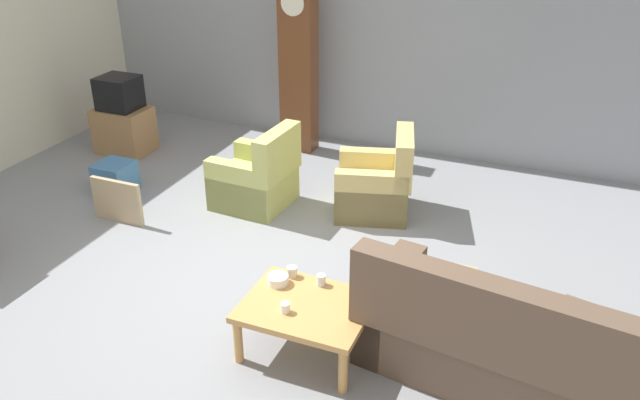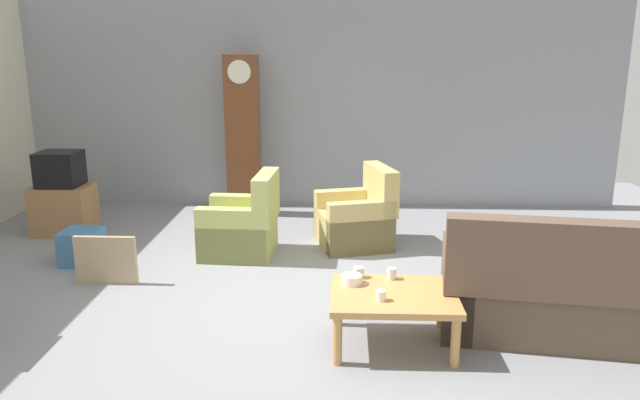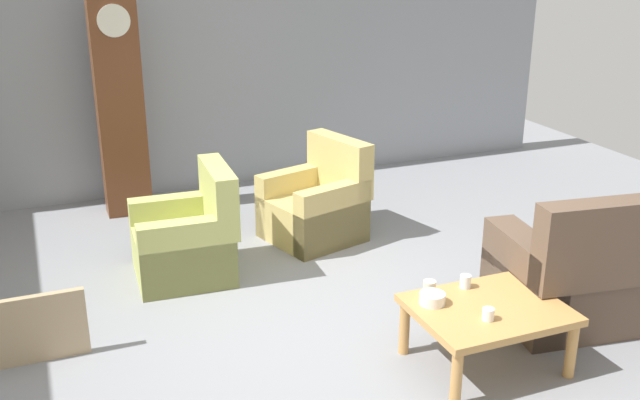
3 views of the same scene
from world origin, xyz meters
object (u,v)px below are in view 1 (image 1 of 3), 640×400
(framed_picture_leaning, at_px, (117,201))
(cup_white_porcelain, at_px, (285,308))
(tv_stand_cabinet, at_px, (124,130))
(grandfather_clock, at_px, (299,69))
(coffee_table_wood, at_px, (306,311))
(armchair_olive_near, at_px, (257,180))
(tv_crt, at_px, (119,93))
(cup_blue_rimmed, at_px, (321,280))
(storage_box_blue, at_px, (115,178))
(couch_floral, at_px, (505,347))
(armchair_olive_far, at_px, (377,186))
(bowl_white_stacked, at_px, (278,280))
(cup_cream_tall, at_px, (292,272))

(framed_picture_leaning, xyz_separation_m, cup_white_porcelain, (2.58, -1.29, 0.23))
(tv_stand_cabinet, distance_m, cup_white_porcelain, 4.74)
(grandfather_clock, bearing_deg, coffee_table_wood, -65.04)
(armchair_olive_near, height_order, tv_crt, tv_crt)
(cup_white_porcelain, bearing_deg, cup_blue_rimmed, 75.62)
(cup_blue_rimmed, bearing_deg, armchair_olive_near, 130.20)
(armchair_olive_near, height_order, tv_stand_cabinet, armchair_olive_near)
(tv_crt, distance_m, storage_box_blue, 1.40)
(tv_crt, distance_m, cup_blue_rimmed, 4.58)
(couch_floral, xyz_separation_m, armchair_olive_far, (-1.68, 2.24, -0.05))
(couch_floral, xyz_separation_m, framed_picture_leaning, (-4.15, 0.97, -0.11))
(couch_floral, relative_size, bowl_white_stacked, 13.07)
(tv_stand_cabinet, xyz_separation_m, storage_box_blue, (0.67, -1.06, -0.12))
(couch_floral, xyz_separation_m, grandfather_clock, (-3.21, 3.58, 0.73))
(tv_crt, distance_m, framed_picture_leaning, 2.07)
(bowl_white_stacked, bearing_deg, couch_floral, 0.29)
(cup_cream_tall, distance_m, bowl_white_stacked, 0.15)
(armchair_olive_far, bearing_deg, cup_cream_tall, -90.98)
(armchair_olive_near, height_order, grandfather_clock, grandfather_clock)
(storage_box_blue, height_order, cup_cream_tall, cup_cream_tall)
(couch_floral, xyz_separation_m, armchair_olive_near, (-2.96, 1.89, -0.05))
(bowl_white_stacked, bearing_deg, coffee_table_wood, -27.40)
(tv_stand_cabinet, relative_size, tv_crt, 1.42)
(storage_box_blue, bearing_deg, tv_crt, 122.24)
(grandfather_clock, bearing_deg, bowl_white_stacked, -68.30)
(storage_box_blue, relative_size, cup_blue_rimmed, 4.42)
(storage_box_blue, bearing_deg, bowl_white_stacked, -28.44)
(storage_box_blue, bearing_deg, armchair_olive_far, 13.46)
(cup_blue_rimmed, xyz_separation_m, bowl_white_stacked, (-0.32, -0.12, -0.01))
(armchair_olive_near, xyz_separation_m, storage_box_blue, (-1.67, -0.35, -0.12))
(framed_picture_leaning, bearing_deg, grandfather_clock, 70.22)
(storage_box_blue, bearing_deg, cup_blue_rimmed, -24.21)
(cup_white_porcelain, xyz_separation_m, cup_blue_rimmed, (0.11, 0.43, 0.01))
(cup_white_porcelain, bearing_deg, armchair_olive_near, 122.23)
(cup_cream_tall, height_order, bowl_white_stacked, cup_cream_tall)
(couch_floral, bearing_deg, cup_white_porcelain, -168.34)
(couch_floral, relative_size, coffee_table_wood, 2.29)
(coffee_table_wood, bearing_deg, bowl_white_stacked, 152.60)
(tv_crt, xyz_separation_m, storage_box_blue, (0.67, -1.06, -0.63))
(tv_crt, height_order, bowl_white_stacked, tv_crt)
(grandfather_clock, distance_m, cup_cream_tall, 3.81)
(tv_stand_cabinet, xyz_separation_m, framed_picture_leaning, (1.15, -1.62, -0.06))
(grandfather_clock, xyz_separation_m, storage_box_blue, (-1.42, -2.05, -0.90))
(coffee_table_wood, height_order, framed_picture_leaning, framed_picture_leaning)
(storage_box_blue, distance_m, cup_white_porcelain, 3.59)
(couch_floral, xyz_separation_m, tv_stand_cabinet, (-5.29, 2.59, -0.05))
(armchair_olive_near, bearing_deg, cup_blue_rimmed, -49.80)
(couch_floral, height_order, tv_crt, couch_floral)
(cup_white_porcelain, bearing_deg, coffee_table_wood, 54.31)
(cup_white_porcelain, bearing_deg, couch_floral, 11.66)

